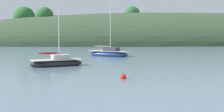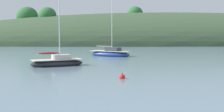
% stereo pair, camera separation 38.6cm
% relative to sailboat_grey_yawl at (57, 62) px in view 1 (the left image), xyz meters
% --- Properties ---
extents(far_shoreline_hill, '(150.00, 36.00, 20.14)m').
position_rel_sailboat_grey_yawl_xyz_m(far_shoreline_hill, '(30.05, 57.45, -0.32)').
color(far_shoreline_hill, '#384C33').
rests_on(far_shoreline_hill, ground).
extents(sailboat_grey_yawl, '(5.65, 3.57, 7.29)m').
position_rel_sailboat_grey_yawl_xyz_m(sailboat_grey_yawl, '(0.00, 0.00, 0.00)').
color(sailboat_grey_yawl, '#232328').
rests_on(sailboat_grey_yawl, ground).
extents(sailboat_yellow_far, '(6.20, 5.26, 7.86)m').
position_rel_sailboat_grey_yawl_xyz_m(sailboat_yellow_far, '(6.29, 12.25, 0.03)').
color(sailboat_yellow_far, navy).
rests_on(sailboat_yellow_far, ground).
extents(mooring_buoy_channel, '(0.44, 0.44, 0.54)m').
position_rel_sailboat_grey_yawl_xyz_m(mooring_buoy_channel, '(5.42, -9.02, -0.23)').
color(mooring_buoy_channel, red).
rests_on(mooring_buoy_channel, ground).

